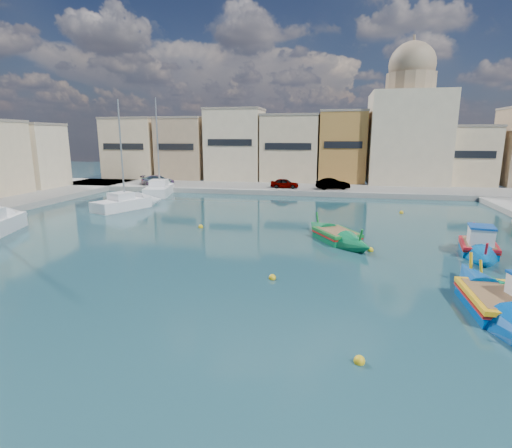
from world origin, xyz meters
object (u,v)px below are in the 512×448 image
(church_block, at_px, (407,125))
(luzzu_green, at_px, (337,237))
(yacht_midnorth, at_px, (136,203))
(yacht_mid, at_px, (0,223))
(luzzu_blue_cabin, at_px, (478,248))
(yacht_north, at_px, (162,189))
(luzzu_blue_south, at_px, (496,305))

(church_block, bearing_deg, luzzu_green, -105.72)
(yacht_midnorth, height_order, yacht_mid, yacht_mid)
(luzzu_blue_cabin, distance_m, yacht_mid, 33.38)
(luzzu_blue_cabin, bearing_deg, yacht_north, 145.09)
(luzzu_blue_south, relative_size, yacht_midnorth, 0.84)
(church_block, relative_size, luzzu_blue_south, 2.07)
(luzzu_blue_cabin, bearing_deg, luzzu_green, 171.51)
(luzzu_blue_cabin, bearing_deg, yacht_midnorth, 159.20)
(yacht_north, distance_m, yacht_midnorth, 10.27)
(luzzu_blue_south, xyz_separation_m, yacht_mid, (-31.31, 8.42, 0.22))
(luzzu_blue_cabin, distance_m, luzzu_green, 8.51)
(luzzu_green, distance_m, yacht_midnorth, 21.81)
(church_block, distance_m, yacht_north, 33.73)
(church_block, xyz_separation_m, luzzu_green, (-8.98, -31.91, -8.14))
(church_block, distance_m, luzzu_green, 34.13)
(luzzu_blue_cabin, relative_size, luzzu_blue_south, 0.85)
(yacht_mid, bearing_deg, luzzu_blue_cabin, 0.60)
(luzzu_blue_south, bearing_deg, yacht_mid, 164.95)
(luzzu_blue_cabin, xyz_separation_m, yacht_midnorth, (-28.09, 10.67, 0.11))
(luzzu_blue_south, bearing_deg, yacht_north, 133.17)
(luzzu_blue_cabin, xyz_separation_m, yacht_north, (-29.81, 20.80, 0.15))
(luzzu_blue_cabin, xyz_separation_m, yacht_mid, (-33.38, -0.35, 0.17))
(luzzu_green, relative_size, yacht_north, 0.65)
(church_block, height_order, luzzu_blue_cabin, church_block)
(luzzu_green, relative_size, yacht_mid, 0.62)
(church_block, bearing_deg, yacht_midnorth, -141.87)
(luzzu_green, bearing_deg, church_block, 74.28)
(yacht_mid, bearing_deg, yacht_midnorth, 64.38)
(luzzu_blue_cabin, bearing_deg, yacht_mid, -179.40)
(luzzu_blue_cabin, height_order, yacht_midnorth, yacht_midnorth)
(yacht_north, relative_size, yacht_mid, 0.96)
(yacht_midnorth, bearing_deg, church_block, 38.13)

